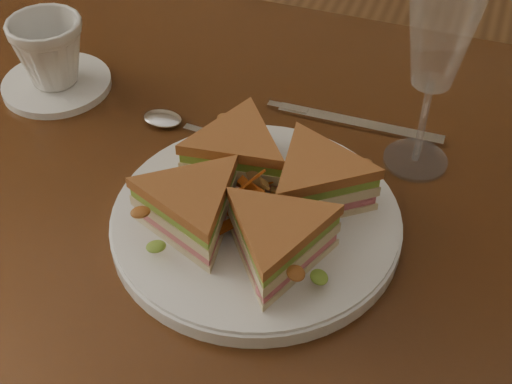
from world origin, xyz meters
TOP-DOWN VIEW (x-y plane):
  - table at (0.00, 0.00)m, footprint 1.20×0.80m
  - plate at (0.04, -0.05)m, footprint 0.29×0.29m
  - sandwich_wedges at (0.04, -0.05)m, footprint 0.28×0.28m
  - crisps_mound at (0.04, -0.05)m, footprint 0.09×0.09m
  - spoon at (-0.11, 0.08)m, footprint 0.18×0.04m
  - knife at (0.08, 0.15)m, footprint 0.22×0.02m
  - wine_glass at (0.17, 0.11)m, footprint 0.08×0.08m
  - saucer at (-0.29, 0.10)m, footprint 0.14×0.14m
  - coffee_cup at (-0.29, 0.10)m, footprint 0.11×0.11m

SIDE VIEW (x-z plane):
  - table at x=0.00m, z-range 0.28..1.03m
  - knife at x=0.08m, z-range 0.75..0.75m
  - spoon at x=-0.11m, z-range 0.75..0.76m
  - saucer at x=-0.29m, z-range 0.75..0.76m
  - plate at x=0.04m, z-range 0.75..0.77m
  - crisps_mound at x=0.04m, z-range 0.77..0.82m
  - sandwich_wedges at x=0.04m, z-range 0.77..0.82m
  - coffee_cup at x=-0.29m, z-range 0.76..0.85m
  - wine_glass at x=0.17m, z-range 0.80..1.02m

